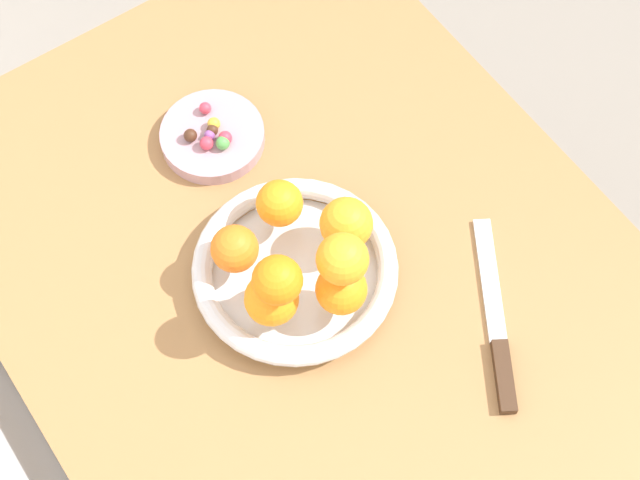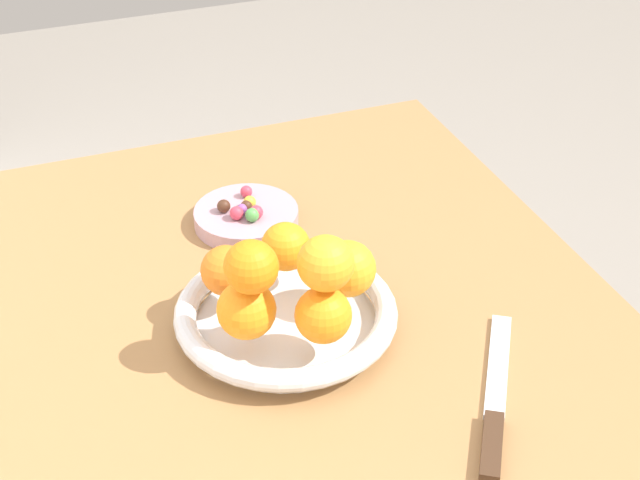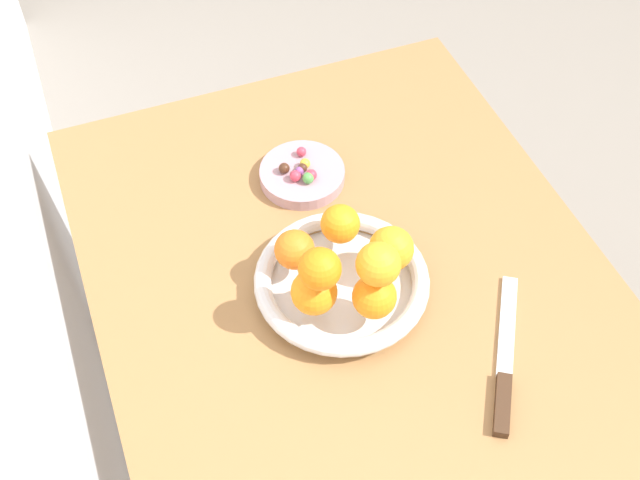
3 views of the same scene
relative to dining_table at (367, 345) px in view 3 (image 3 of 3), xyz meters
name	(u,v)px [view 3 (image 3 of 3)]	position (x,y,z in m)	size (l,w,h in m)	color
dining_table	(367,345)	(0.00, 0.00, 0.00)	(1.10, 0.76, 0.74)	#9E7042
fruit_bowl	(342,282)	(0.05, 0.02, 0.11)	(0.26, 0.26, 0.04)	silver
candy_dish	(304,174)	(0.29, 0.00, 0.10)	(0.14, 0.14, 0.02)	#B28C99
orange_0	(342,223)	(0.12, 0.00, 0.16)	(0.06, 0.06, 0.06)	orange
orange_1	(295,250)	(0.10, 0.08, 0.16)	(0.06, 0.06, 0.06)	orange
orange_2	(314,292)	(0.02, 0.08, 0.16)	(0.07, 0.07, 0.07)	orange
orange_3	(374,297)	(-0.02, 0.01, 0.16)	(0.06, 0.06, 0.06)	orange
orange_4	(391,249)	(0.05, -0.05, 0.16)	(0.07, 0.07, 0.07)	orange
orange_5	(377,265)	(-0.01, 0.00, 0.22)	(0.06, 0.06, 0.06)	orange
orange_6	(320,269)	(0.01, 0.08, 0.22)	(0.06, 0.06, 0.06)	orange
candy_ball_0	(301,152)	(0.32, -0.01, 0.12)	(0.02, 0.02, 0.02)	#C6384C
candy_ball_1	(311,175)	(0.26, -0.01, 0.12)	(0.02, 0.02, 0.02)	#C6384C
candy_ball_2	(295,176)	(0.27, 0.02, 0.12)	(0.02, 0.02, 0.02)	#C6384C
candy_ball_3	(305,164)	(0.29, -0.01, 0.12)	(0.02, 0.02, 0.02)	gold
candy_ball_4	(310,178)	(0.26, 0.00, 0.12)	(0.02, 0.02, 0.02)	#4C9947
candy_ball_5	(284,168)	(0.29, 0.03, 0.12)	(0.02, 0.02, 0.02)	#472819
candy_ball_6	(304,167)	(0.28, 0.00, 0.12)	(0.02, 0.02, 0.02)	#472819
candy_ball_7	(299,171)	(0.28, 0.01, 0.12)	(0.01, 0.01, 0.01)	#8C4C99
knife	(505,366)	(-0.15, -0.14, 0.09)	(0.23, 0.16, 0.01)	#3F2819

